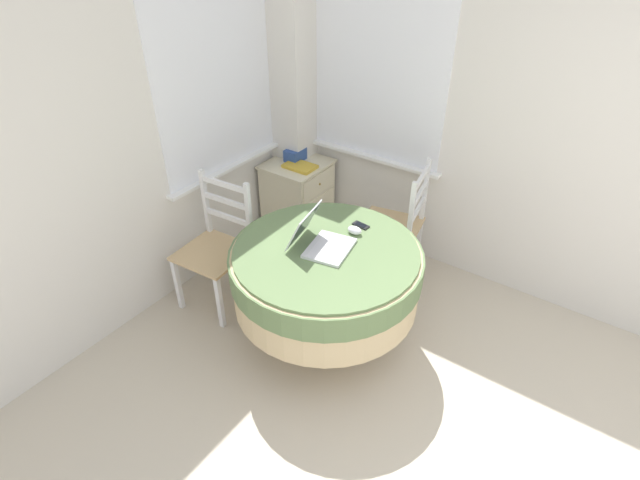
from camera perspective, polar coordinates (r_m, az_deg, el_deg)
The scene contains 10 objects.
corner_room_shell at distance 3.06m, azimuth 2.61°, elevation 11.32°, with size 4.40×4.89×2.55m.
round_dining_table at distance 3.09m, azimuth 0.67°, elevation -3.70°, with size 1.18×1.18×0.74m.
laptop at distance 2.98m, azimuth 0.05°, elevation -0.00°, with size 0.36×0.40×0.24m.
computer_mouse at distance 3.13m, azimuth 3.98°, elevation 1.12°, with size 0.06×0.10×0.05m.
cell_phone at distance 3.21m, azimuth 4.69°, elevation 1.69°, with size 0.06×0.11×0.01m.
dining_chair_near_back_window at distance 3.57m, azimuth -11.67°, elevation -0.85°, with size 0.47×0.47×0.95m.
dining_chair_near_right_window at distance 3.77m, azimuth 8.66°, elevation 1.60°, with size 0.52×0.52×0.95m.
corner_cabinet at distance 4.36m, azimuth -2.54°, elevation 4.89°, with size 0.51×0.48×0.66m.
storage_box at distance 4.24m, azimuth -2.85°, elevation 9.72°, with size 0.17×0.13×0.10m.
book_on_cabinet at distance 4.13m, azimuth -2.30°, elevation 8.42°, with size 0.18×0.26×0.02m.
Camera 1 is at (-1.12, 0.42, 2.48)m, focal length 28.00 mm.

